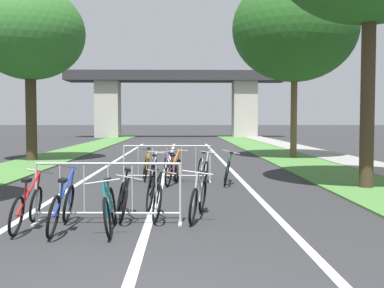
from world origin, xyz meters
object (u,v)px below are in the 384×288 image
(crowd_barrier_nearest, at_px, (108,193))
(bicycle_black_1, at_px, (122,199))
(crowd_barrier_second, at_px, (167,164))
(bicycle_black_11, at_px, (154,197))
(tree_right_cypress_far, at_px, (295,29))
(bicycle_yellow_3, at_px, (146,167))
(tree_left_pine_far, at_px, (30,34))
(bicycle_white_7, at_px, (203,168))
(bicycle_silver_0, at_px, (153,171))
(bicycle_silver_10, at_px, (198,199))
(bicycle_orange_4, at_px, (173,171))
(bicycle_teal_5, at_px, (110,209))
(bicycle_green_8, at_px, (227,170))
(bicycle_purple_6, at_px, (171,168))
(bicycle_red_2, at_px, (27,207))
(bicycle_blue_9, at_px, (62,207))

(crowd_barrier_nearest, relative_size, bicycle_black_1, 1.60)
(crowd_barrier_second, xyz_separation_m, bicycle_black_11, (-0.08, -4.85, -0.15))
(tree_right_cypress_far, bearing_deg, bicycle_yellow_3, -129.61)
(tree_left_pine_far, xyz_separation_m, bicycle_white_7, (7.04, -6.38, -5.05))
(tree_right_cypress_far, distance_m, bicycle_silver_0, 11.78)
(bicycle_silver_10, bearing_deg, bicycle_orange_4, -71.99)
(tree_right_cypress_far, bearing_deg, crowd_barrier_nearest, -115.58)
(bicycle_yellow_3, bearing_deg, bicycle_black_11, 89.16)
(tree_right_cypress_far, height_order, crowd_barrier_second, tree_right_cypress_far)
(bicycle_teal_5, distance_m, bicycle_silver_10, 1.74)
(bicycle_silver_0, height_order, bicycle_green_8, bicycle_green_8)
(bicycle_purple_6, relative_size, bicycle_black_11, 0.99)
(bicycle_orange_4, distance_m, bicycle_green_8, 1.49)
(tree_left_pine_far, relative_size, bicycle_red_2, 4.53)
(crowd_barrier_second, distance_m, bicycle_silver_10, 4.94)
(bicycle_black_1, xyz_separation_m, bicycle_red_2, (-1.44, -0.81, 0.01))
(bicycle_yellow_3, xyz_separation_m, bicycle_purple_6, (0.73, -0.16, -0.02))
(crowd_barrier_nearest, height_order, bicycle_silver_0, crowd_barrier_nearest)
(bicycle_yellow_3, bearing_deg, bicycle_orange_4, 123.79)
(bicycle_purple_6, bearing_deg, crowd_barrier_nearest, -113.50)
(bicycle_black_1, height_order, bicycle_green_8, bicycle_green_8)
(tree_right_cypress_far, distance_m, bicycle_black_11, 15.07)
(bicycle_purple_6, bearing_deg, crowd_barrier_second, -118.25)
(bicycle_orange_4, relative_size, bicycle_white_7, 0.98)
(bicycle_black_1, relative_size, bicycle_purple_6, 0.99)
(tree_right_cypress_far, distance_m, bicycle_green_8, 10.79)
(bicycle_silver_0, xyz_separation_m, bicycle_white_7, (1.40, 0.99, -0.02))
(bicycle_silver_0, xyz_separation_m, bicycle_silver_10, (1.08, -4.32, -0.01))
(bicycle_silver_0, distance_m, bicycle_teal_5, 5.30)
(bicycle_teal_5, bearing_deg, bicycle_white_7, -109.49)
(bicycle_red_2, relative_size, bicycle_white_7, 0.95)
(crowd_barrier_second, xyz_separation_m, bicycle_yellow_3, (-0.64, 0.53, -0.14))
(bicycle_silver_0, height_order, bicycle_blue_9, bicycle_blue_9)
(bicycle_silver_10, bearing_deg, tree_right_cypress_far, -99.37)
(tree_left_pine_far, bearing_deg, crowd_barrier_second, -48.55)
(bicycle_purple_6, bearing_deg, tree_left_pine_far, 119.22)
(bicycle_white_7, height_order, bicycle_blue_9, bicycle_blue_9)
(crowd_barrier_nearest, distance_m, bicycle_black_11, 0.89)
(bicycle_silver_10, distance_m, bicycle_black_11, 0.81)
(bicycle_silver_0, relative_size, bicycle_black_11, 1.03)
(crowd_barrier_nearest, height_order, bicycle_black_11, crowd_barrier_nearest)
(bicycle_green_8, bearing_deg, bicycle_orange_4, -174.46)
(tree_right_cypress_far, relative_size, bicycle_blue_9, 4.72)
(bicycle_black_1, height_order, bicycle_red_2, bicycle_red_2)
(crowd_barrier_nearest, bearing_deg, bicycle_green_8, 62.76)
(bicycle_orange_4, bearing_deg, bicycle_black_11, -80.49)
(bicycle_silver_0, relative_size, bicycle_yellow_3, 1.00)
(bicycle_blue_9, bearing_deg, bicycle_orange_4, 70.36)
(bicycle_black_1, bearing_deg, bicycle_silver_10, 168.47)
(tree_right_cypress_far, xyz_separation_m, bicycle_teal_5, (-6.26, -13.86, -5.53))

